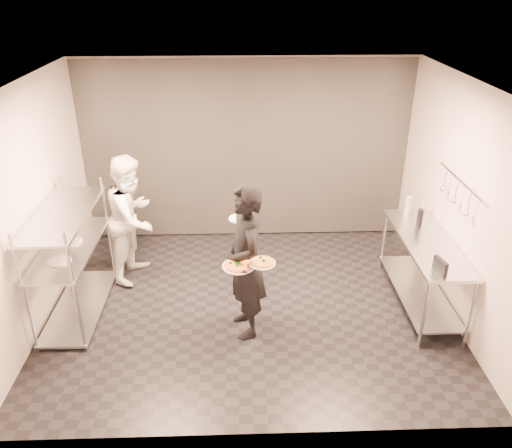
{
  "coord_description": "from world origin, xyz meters",
  "views": [
    {
      "loc": [
        -0.09,
        -5.26,
        3.84
      ],
      "look_at": [
        0.09,
        0.15,
        1.1
      ],
      "focal_mm": 35.0,
      "sensor_mm": 36.0,
      "label": 1
    }
  ],
  "objects_px": {
    "chef": "(133,218)",
    "pos_monitor": "(440,266)",
    "bottle_dark": "(420,218)",
    "waiter": "(245,262)",
    "bottle_clear": "(423,208)",
    "pass_rack": "(71,257)",
    "bottle_green": "(408,207)",
    "salad_plate": "(240,217)",
    "pizza_plate_far": "(262,262)",
    "prep_counter": "(424,261)",
    "pizza_plate_near": "(238,265)"
  },
  "relations": [
    {
      "from": "pizza_plate_far",
      "to": "bottle_green",
      "type": "bearing_deg",
      "value": 34.93
    },
    {
      "from": "bottle_green",
      "to": "pass_rack",
      "type": "bearing_deg",
      "value": -171.14
    },
    {
      "from": "bottle_green",
      "to": "bottle_clear",
      "type": "xyz_separation_m",
      "value": [
        0.22,
        0.05,
        -0.05
      ]
    },
    {
      "from": "salad_plate",
      "to": "pos_monitor",
      "type": "relative_size",
      "value": 1.17
    },
    {
      "from": "bottle_clear",
      "to": "prep_counter",
      "type": "bearing_deg",
      "value": -103.5
    },
    {
      "from": "pos_monitor",
      "to": "bottle_clear",
      "type": "relative_size",
      "value": 1.21
    },
    {
      "from": "chef",
      "to": "pizza_plate_near",
      "type": "bearing_deg",
      "value": -121.6
    },
    {
      "from": "prep_counter",
      "to": "waiter",
      "type": "distance_m",
      "value": 2.3
    },
    {
      "from": "pizza_plate_near",
      "to": "pos_monitor",
      "type": "height_order",
      "value": "pos_monitor"
    },
    {
      "from": "pos_monitor",
      "to": "bottle_dark",
      "type": "bearing_deg",
      "value": 71.27
    },
    {
      "from": "prep_counter",
      "to": "salad_plate",
      "type": "relative_size",
      "value": 6.92
    },
    {
      "from": "waiter",
      "to": "bottle_green",
      "type": "xyz_separation_m",
      "value": [
        2.18,
        1.13,
        0.13
      ]
    },
    {
      "from": "waiter",
      "to": "pos_monitor",
      "type": "xyz_separation_m",
      "value": [
        2.11,
        -0.26,
        0.07
      ]
    },
    {
      "from": "prep_counter",
      "to": "salad_plate",
      "type": "height_order",
      "value": "salad_plate"
    },
    {
      "from": "bottle_green",
      "to": "pizza_plate_near",
      "type": "bearing_deg",
      "value": -149.15
    },
    {
      "from": "prep_counter",
      "to": "bottle_green",
      "type": "xyz_separation_m",
      "value": [
        -0.05,
        0.66,
        0.44
      ]
    },
    {
      "from": "chef",
      "to": "pizza_plate_far",
      "type": "xyz_separation_m",
      "value": [
        1.68,
        -1.56,
        0.21
      ]
    },
    {
      "from": "waiter",
      "to": "bottle_green",
      "type": "height_order",
      "value": "waiter"
    },
    {
      "from": "pass_rack",
      "to": "bottle_clear",
      "type": "distance_m",
      "value": 4.56
    },
    {
      "from": "chef",
      "to": "bottle_dark",
      "type": "height_order",
      "value": "chef"
    },
    {
      "from": "bottle_dark",
      "to": "waiter",
      "type": "bearing_deg",
      "value": -159.69
    },
    {
      "from": "waiter",
      "to": "salad_plate",
      "type": "distance_m",
      "value": 0.52
    },
    {
      "from": "chef",
      "to": "pos_monitor",
      "type": "xyz_separation_m",
      "value": [
        3.61,
        -1.55,
        0.12
      ]
    },
    {
      "from": "pos_monitor",
      "to": "chef",
      "type": "bearing_deg",
      "value": 144.76
    },
    {
      "from": "prep_counter",
      "to": "chef",
      "type": "xyz_separation_m",
      "value": [
        -3.73,
        0.83,
        0.25
      ]
    },
    {
      "from": "bottle_green",
      "to": "chef",
      "type": "bearing_deg",
      "value": 177.41
    },
    {
      "from": "salad_plate",
      "to": "bottle_green",
      "type": "bearing_deg",
      "value": 20.7
    },
    {
      "from": "prep_counter",
      "to": "pizza_plate_far",
      "type": "distance_m",
      "value": 2.23
    },
    {
      "from": "chef",
      "to": "pos_monitor",
      "type": "bearing_deg",
      "value": -98.1
    },
    {
      "from": "waiter",
      "to": "bottle_green",
      "type": "distance_m",
      "value": 2.45
    },
    {
      "from": "salad_plate",
      "to": "bottle_green",
      "type": "distance_m",
      "value": 2.4
    },
    {
      "from": "pass_rack",
      "to": "pos_monitor",
      "type": "bearing_deg",
      "value": -9.67
    },
    {
      "from": "chef",
      "to": "bottle_green",
      "type": "bearing_deg",
      "value": -77.46
    },
    {
      "from": "salad_plate",
      "to": "bottle_dark",
      "type": "xyz_separation_m",
      "value": [
        2.29,
        0.54,
        -0.32
      ]
    },
    {
      "from": "prep_counter",
      "to": "pos_monitor",
      "type": "bearing_deg",
      "value": -99.46
    },
    {
      "from": "bottle_clear",
      "to": "bottle_dark",
      "type": "height_order",
      "value": "bottle_dark"
    },
    {
      "from": "pass_rack",
      "to": "waiter",
      "type": "relative_size",
      "value": 0.86
    },
    {
      "from": "prep_counter",
      "to": "bottle_dark",
      "type": "relative_size",
      "value": 7.36
    },
    {
      "from": "pizza_plate_far",
      "to": "pos_monitor",
      "type": "xyz_separation_m",
      "value": [
        1.93,
        0.01,
        -0.09
      ]
    },
    {
      "from": "waiter",
      "to": "bottle_dark",
      "type": "relative_size",
      "value": 7.64
    },
    {
      "from": "salad_plate",
      "to": "pizza_plate_near",
      "type": "bearing_deg",
      "value": -92.99
    },
    {
      "from": "pizza_plate_near",
      "to": "salad_plate",
      "type": "distance_m",
      "value": 0.6
    },
    {
      "from": "bottle_dark",
      "to": "bottle_clear",
      "type": "bearing_deg",
      "value": 64.96
    },
    {
      "from": "pizza_plate_near",
      "to": "pizza_plate_far",
      "type": "height_order",
      "value": "pizza_plate_far"
    },
    {
      "from": "waiter",
      "to": "chef",
      "type": "xyz_separation_m",
      "value": [
        -1.5,
        1.29,
        -0.05
      ]
    },
    {
      "from": "salad_plate",
      "to": "bottle_clear",
      "type": "relative_size",
      "value": 1.42
    },
    {
      "from": "bottle_clear",
      "to": "pass_rack",
      "type": "bearing_deg",
      "value": -170.95
    },
    {
      "from": "waiter",
      "to": "salad_plate",
      "type": "height_order",
      "value": "waiter"
    },
    {
      "from": "pizza_plate_far",
      "to": "bottle_green",
      "type": "xyz_separation_m",
      "value": [
        2.0,
        1.4,
        -0.03
      ]
    },
    {
      "from": "bottle_green",
      "to": "pos_monitor",
      "type": "bearing_deg",
      "value": -92.76
    }
  ]
}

